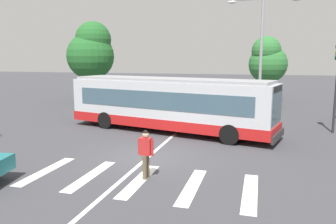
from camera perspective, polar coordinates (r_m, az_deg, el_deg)
name	(u,v)px	position (r m, az deg, el deg)	size (l,w,h in m)	color
ground_plane	(147,157)	(14.08, -3.75, -7.84)	(160.00, 160.00, 0.00)	#3D3D42
city_transit_bus	(168,104)	(18.73, 0.01, 1.41)	(12.58, 5.39, 3.06)	black
pedestrian_crossing_street	(146,151)	(11.41, -3.88, -6.85)	(0.58, 0.37, 1.72)	brown
parked_car_blue	(156,100)	(27.25, -2.09, 2.09)	(1.97, 4.55, 1.35)	black
parked_car_champagne	(188,100)	(27.22, 3.53, 2.07)	(1.94, 4.53, 1.35)	black
parked_car_red	(219,102)	(26.60, 8.88, 1.81)	(2.01, 4.57, 1.35)	black
twin_arm_street_lamp	(262,43)	(24.37, 15.95, 11.42)	(4.88, 0.32, 8.37)	#939399
background_tree_left	(91,51)	(33.21, -13.19, 10.23)	(4.57, 4.57, 7.73)	brown
background_tree_right	(267,60)	(33.48, 16.92, 8.58)	(3.68, 3.68, 6.31)	brown
crosswalk_painted_stripes	(139,181)	(11.50, -5.06, -11.80)	(7.85, 3.23, 0.01)	silver
lane_center_line	(162,145)	(15.89, -1.12, -5.83)	(0.16, 24.00, 0.01)	silver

